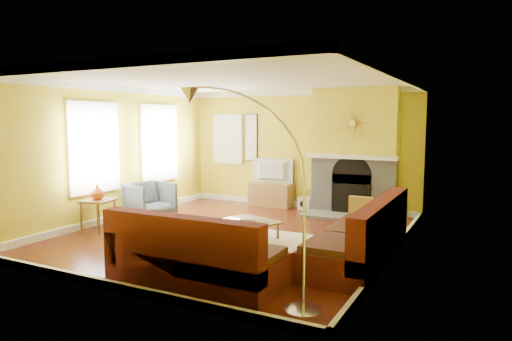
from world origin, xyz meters
The scene contains 27 objects.
floor centered at (0.00, 0.00, -0.01)m, with size 5.50×6.00×0.02m, color maroon.
ceiling centered at (0.00, 0.00, 2.71)m, with size 5.50×6.00×0.02m, color white.
wall_back centered at (0.00, 3.01, 1.35)m, with size 5.50×0.02×2.70m, color gold.
wall_front centered at (0.00, -3.01, 1.35)m, with size 5.50×0.02×2.70m, color gold.
wall_left centered at (-2.76, 0.00, 1.35)m, with size 0.02×6.00×2.70m, color gold.
wall_right centered at (2.76, 0.00, 1.35)m, with size 0.02×6.00×2.70m, color gold.
baseboard centered at (0.00, 0.00, 0.06)m, with size 5.50×6.00×0.12m, color white, non-canonical shape.
crown_molding centered at (0.00, 0.00, 2.64)m, with size 5.50×6.00×0.12m, color white, non-canonical shape.
window_left_near centered at (-2.72, 1.30, 1.50)m, with size 0.06×1.22×1.72m, color white.
window_left_far centered at (-2.72, -0.60, 1.50)m, with size 0.06×1.22×1.72m, color white.
window_back centered at (-1.90, 2.96, 1.55)m, with size 0.82×0.06×1.22m, color white.
wall_art centered at (-1.25, 2.97, 1.60)m, with size 0.34×0.04×1.14m, color white.
fireplace centered at (1.35, 2.80, 1.35)m, with size 1.80×0.40×2.70m, color gray, non-canonical shape.
mantel centered at (1.35, 2.56, 1.25)m, with size 1.92×0.22×0.08m, color white.
hearth centered at (1.35, 2.25, 0.03)m, with size 1.80×0.70×0.06m, color gray.
sunburst centered at (1.35, 2.57, 1.95)m, with size 0.70×0.04×0.70m, color olive, non-canonical shape.
rug centered at (0.35, -0.30, 0.01)m, with size 2.40×1.80×0.02m, color beige.
sectional_sofa centered at (1.20, -0.85, 0.45)m, with size 3.10×3.70×0.90m, color #571C1D, non-canonical shape.
coffee_table centered at (0.40, -0.35, 0.18)m, with size 0.91×0.91×0.36m, color white, non-canonical shape.
media_console centered at (-0.60, 2.75, 0.28)m, with size 1.01×0.45×0.56m, color olive.
tv centered at (-0.60, 2.75, 0.84)m, with size 0.99×0.13×0.57m, color black.
subwoofer centered at (0.25, 2.78, 0.14)m, with size 0.28×0.28×0.28m, color white.
armchair centered at (-2.20, 0.35, 0.38)m, with size 0.81×0.83×0.76m, color slate.
side_table centered at (-2.40, -0.85, 0.29)m, with size 0.52×0.52×0.57m, color olive, non-canonical shape.
vase centered at (-2.40, -0.85, 0.70)m, with size 0.26×0.26×0.27m, color #DB5B16.
book centered at (0.26, -0.26, 0.37)m, with size 0.22×0.29×0.03m, color white.
arc_lamp centered at (1.66, -2.55, 1.19)m, with size 1.49×0.36×2.37m, color silver, non-canonical shape.
Camera 1 is at (3.96, -6.81, 2.01)m, focal length 32.00 mm.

